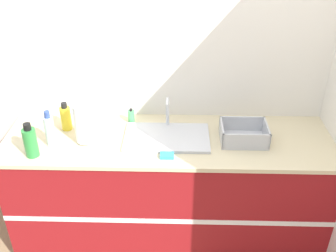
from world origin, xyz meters
The scene contains 10 objects.
wall_back centered at (0.00, 0.69, 1.30)m, with size 4.69×0.06×2.60m.
counter_cabinet centered at (0.00, 0.33, 0.45)m, with size 2.31×0.69×0.91m.
sink centered at (-0.01, 0.33, 0.92)m, with size 0.59×0.36×0.24m.
paper_towel_roll centered at (-0.58, 0.27, 1.05)m, with size 0.11×0.11×0.29m.
dish_rack centered at (0.51, 0.32, 0.95)m, with size 0.32×0.24×0.12m.
bottle_yellow centered at (-0.74, 0.44, 1.00)m, with size 0.07×0.07×0.21m.
bottle_clear centered at (-0.79, 0.23, 1.02)m, with size 0.07×0.07×0.26m.
bottle_green centered at (-0.88, 0.10, 1.01)m, with size 0.09×0.09×0.24m.
soap_dispenser centered at (-0.28, 0.54, 0.96)m, with size 0.05×0.05×0.11m.
sponge centered at (-0.01, 0.11, 0.92)m, with size 0.09×0.06×0.02m.
Camera 1 is at (0.06, -1.97, 2.41)m, focal length 42.00 mm.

